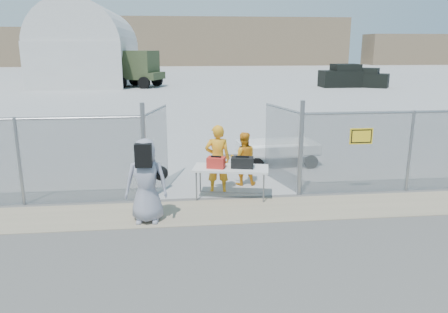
{
  "coord_description": "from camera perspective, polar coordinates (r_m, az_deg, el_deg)",
  "views": [
    {
      "loc": [
        -1.18,
        -8.7,
        3.85
      ],
      "look_at": [
        0.0,
        2.0,
        1.1
      ],
      "focal_mm": 35.0,
      "sensor_mm": 36.0,
      "label": 1
    }
  ],
  "objects": [
    {
      "name": "ground",
      "position": [
        9.59,
        1.33,
        -9.36
      ],
      "size": [
        160.0,
        160.0,
        0.0
      ],
      "primitive_type": "plane",
      "color": "#4E4C4C"
    },
    {
      "name": "tarmac_inside",
      "position": [
        50.86,
        -5.03,
        9.96
      ],
      "size": [
        160.0,
        80.0,
        0.01
      ],
      "primitive_type": "cube",
      "color": "#A5A5A5",
      "rests_on": "ground"
    },
    {
      "name": "dirt_strip",
      "position": [
        10.5,
        0.6,
        -7.14
      ],
      "size": [
        44.0,
        1.6,
        0.01
      ],
      "primitive_type": "cube",
      "color": "tan",
      "rests_on": "ground"
    },
    {
      "name": "distant_hills",
      "position": [
        86.92,
        -2.3,
        14.76
      ],
      "size": [
        140.0,
        6.0,
        9.0
      ],
      "primitive_type": null,
      "color": "#7F684F",
      "rests_on": "ground"
    },
    {
      "name": "chain_link_fence",
      "position": [
        11.11,
        0.0,
        0.0
      ],
      "size": [
        40.0,
        0.2,
        2.2
      ],
      "primitive_type": null,
      "color": "gray",
      "rests_on": "ground"
    },
    {
      "name": "quonset_hangar",
      "position": [
        49.49,
        -17.08,
        13.91
      ],
      "size": [
        9.0,
        18.0,
        8.0
      ],
      "primitive_type": null,
      "color": "silver",
      "rests_on": "ground"
    },
    {
      "name": "folding_table",
      "position": [
        11.31,
        0.9,
        -3.4
      ],
      "size": [
        2.04,
        1.18,
        0.81
      ],
      "primitive_type": null,
      "rotation": [
        0.0,
        0.0,
        -0.21
      ],
      "color": "white",
      "rests_on": "ground"
    },
    {
      "name": "orange_bag",
      "position": [
        11.11,
        -1.05,
        -0.79
      ],
      "size": [
        0.51,
        0.42,
        0.28
      ],
      "primitive_type": "cube",
      "rotation": [
        0.0,
        0.0,
        -0.33
      ],
      "color": "red",
      "rests_on": "folding_table"
    },
    {
      "name": "black_duffel",
      "position": [
        11.14,
        2.41,
        -0.79
      ],
      "size": [
        0.62,
        0.44,
        0.27
      ],
      "primitive_type": "cube",
      "rotation": [
        0.0,
        0.0,
        -0.22
      ],
      "color": "black",
      "rests_on": "folding_table"
    },
    {
      "name": "security_worker_left",
      "position": [
        11.58,
        -0.84,
        -0.33
      ],
      "size": [
        0.71,
        0.5,
        1.84
      ],
      "primitive_type": "imported",
      "rotation": [
        0.0,
        0.0,
        3.05
      ],
      "color": "#F9A01D",
      "rests_on": "ground"
    },
    {
      "name": "security_worker_right",
      "position": [
        12.26,
        2.52,
        -0.29
      ],
      "size": [
        0.77,
        0.62,
        1.52
      ],
      "primitive_type": "imported",
      "rotation": [
        0.0,
        0.0,
        3.08
      ],
      "color": "#F9A01D",
      "rests_on": "ground"
    },
    {
      "name": "visitor",
      "position": [
        9.77,
        -10.13,
        -3.15
      ],
      "size": [
        0.98,
        0.68,
        1.9
      ],
      "primitive_type": "imported",
      "rotation": [
        0.0,
        0.0,
        -0.08
      ],
      "color": "#8F90A1",
      "rests_on": "ground"
    },
    {
      "name": "utility_trailer",
      "position": [
        14.55,
        6.98,
        0.5
      ],
      "size": [
        3.43,
        1.99,
        0.8
      ],
      "primitive_type": null,
      "rotation": [
        0.0,
        0.0,
        0.09
      ],
      "color": "white",
      "rests_on": "ground"
    },
    {
      "name": "military_truck",
      "position": [
        43.05,
        -12.76,
        11.11
      ],
      "size": [
        7.49,
        5.16,
        3.35
      ],
      "primitive_type": null,
      "rotation": [
        0.0,
        0.0,
        -0.41
      ],
      "color": "#384527",
      "rests_on": "ground"
    },
    {
      "name": "parked_vehicle_near",
      "position": [
        43.23,
        15.54,
        10.11
      ],
      "size": [
        4.65,
        2.15,
        2.09
      ],
      "primitive_type": null,
      "rotation": [
        0.0,
        0.0,
        0.01
      ],
      "color": "black",
      "rests_on": "ground"
    },
    {
      "name": "parked_vehicle_mid",
      "position": [
        43.64,
        18.17,
        9.73
      ],
      "size": [
        4.19,
        3.52,
        1.74
      ],
      "primitive_type": null,
      "rotation": [
        0.0,
        0.0,
        -0.56
      ],
      "color": "black",
      "rests_on": "ground"
    }
  ]
}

